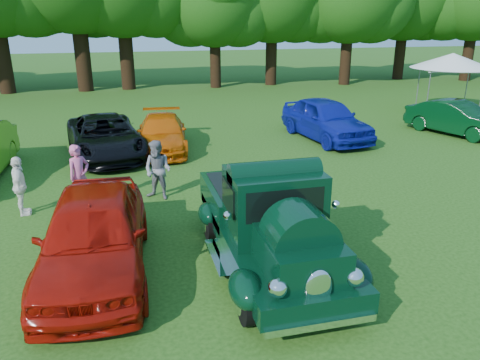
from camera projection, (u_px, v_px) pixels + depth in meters
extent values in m
plane|color=#1E4510|center=(229.00, 276.00, 8.79)|extent=(120.00, 120.00, 0.00)
cylinder|color=black|center=(248.00, 300.00, 7.35)|extent=(0.24, 0.80, 0.80)
cylinder|color=black|center=(351.00, 285.00, 7.76)|extent=(0.24, 0.80, 0.80)
cylinder|color=black|center=(211.00, 222.00, 10.15)|extent=(0.24, 0.80, 0.80)
cylinder|color=black|center=(289.00, 214.00, 10.56)|extent=(0.24, 0.80, 0.80)
cube|color=black|center=(271.00, 240.00, 8.98)|extent=(1.85, 4.84, 0.37)
cube|color=black|center=(299.00, 255.00, 7.50)|extent=(1.18, 1.56, 0.67)
cube|color=black|center=(274.00, 204.00, 8.58)|extent=(1.68, 1.24, 1.29)
cube|color=black|center=(285.00, 205.00, 7.97)|extent=(1.40, 0.06, 0.56)
cube|color=black|center=(250.00, 198.00, 10.22)|extent=(1.85, 2.20, 0.62)
cube|color=black|center=(250.00, 185.00, 10.12)|extent=(1.59, 1.94, 0.05)
ellipsoid|color=black|center=(246.00, 289.00, 7.27)|extent=(0.53, 0.92, 0.53)
ellipsoid|color=black|center=(354.00, 274.00, 7.70)|extent=(0.53, 0.92, 0.53)
ellipsoid|color=black|center=(208.00, 214.00, 10.07)|extent=(0.41, 0.77, 0.45)
ellipsoid|color=black|center=(292.00, 205.00, 10.51)|extent=(0.41, 0.77, 0.45)
ellipsoid|color=white|center=(318.00, 289.00, 6.81)|extent=(0.43, 0.13, 0.64)
sphere|color=white|center=(278.00, 288.00, 6.72)|extent=(0.30, 0.30, 0.30)
sphere|color=white|center=(354.00, 277.00, 7.00)|extent=(0.30, 0.30, 0.30)
cube|color=white|center=(321.00, 324.00, 6.83)|extent=(1.74, 0.12, 0.12)
cube|color=white|center=(238.00, 198.00, 11.38)|extent=(1.74, 0.12, 0.12)
imported|color=#990F06|center=(94.00, 234.00, 8.65)|extent=(2.14, 4.79, 1.60)
imported|color=black|center=(105.00, 136.00, 16.12)|extent=(2.99, 5.25, 1.38)
imported|color=#D05707|center=(162.00, 133.00, 16.87)|extent=(2.11, 4.37, 1.23)
imported|color=#0D1791|center=(326.00, 119.00, 18.32)|extent=(2.48, 4.92, 1.61)
imported|color=black|center=(457.00, 118.00, 19.05)|extent=(2.76, 4.36, 1.36)
imported|color=#DA5A8D|center=(79.00, 176.00, 11.76)|extent=(0.70, 0.68, 1.62)
imported|color=gray|center=(158.00, 170.00, 12.27)|extent=(0.98, 0.94, 1.59)
imported|color=white|center=(20.00, 186.00, 11.27)|extent=(0.48, 0.91, 1.47)
cube|color=white|center=(451.00, 69.00, 22.82)|extent=(3.49, 3.49, 0.11)
cone|color=white|center=(452.00, 61.00, 22.68)|extent=(5.12, 5.12, 0.71)
cylinder|color=slate|center=(428.00, 95.00, 22.24)|extent=(0.05, 0.05, 2.13)
cylinder|color=slate|center=(418.00, 88.00, 24.47)|extent=(0.05, 0.05, 2.13)
cylinder|color=slate|center=(466.00, 89.00, 24.12)|extent=(0.05, 0.05, 2.13)
cylinder|color=black|center=(3.00, 56.00, 28.81)|extent=(0.92, 0.92, 4.58)
cylinder|color=black|center=(82.00, 53.00, 29.71)|extent=(0.96, 0.96, 4.81)
cylinder|color=black|center=(126.00, 55.00, 30.51)|extent=(0.89, 0.89, 4.45)
cylinder|color=black|center=(215.00, 60.00, 31.39)|extent=(0.72, 0.72, 3.59)
cylinder|color=black|center=(271.00, 57.00, 32.61)|extent=(0.77, 0.77, 3.87)
cylinder|color=black|center=(346.00, 57.00, 32.74)|extent=(0.76, 0.76, 3.82)
cylinder|color=black|center=(400.00, 53.00, 35.61)|extent=(0.78, 0.78, 3.88)
cylinder|color=black|center=(468.00, 54.00, 34.73)|extent=(0.78, 0.78, 3.91)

